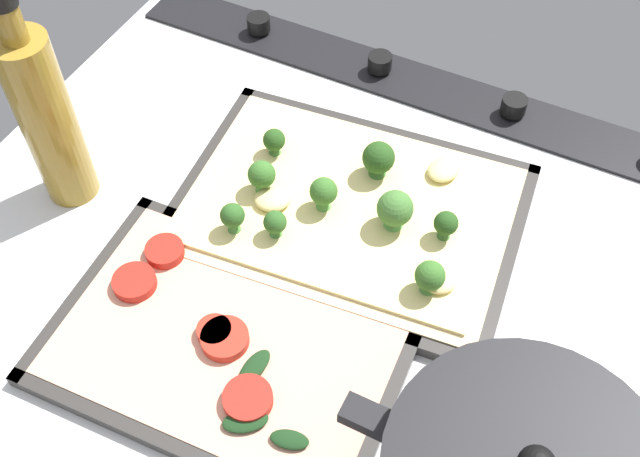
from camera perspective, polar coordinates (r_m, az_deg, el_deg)
name	(u,v)px	position (r cm, az deg, el deg)	size (l,w,h in cm)	color
ground_plane	(334,290)	(72.84, 1.03, -4.64)	(80.42, 64.37, 3.00)	silver
stove_control_panel	(444,91)	(89.13, 9.26, 10.14)	(77.21, 7.00, 2.60)	black
baking_tray_front	(348,214)	(75.92, 2.08, 1.08)	(35.87, 27.99, 1.30)	#33302D
broccoli_pizza	(349,207)	(74.78, 2.16, 1.62)	(33.25, 25.37, 5.61)	beige
baking_tray_back	(229,344)	(68.17, -6.81, -8.57)	(31.91, 23.32, 1.30)	#33302D
veggie_pizza_back	(225,339)	(67.61, -7.11, -8.25)	(29.39, 20.79, 1.90)	#E0A588
oil_bottle	(47,117)	(75.50, -19.80, 7.86)	(5.19, 5.19, 24.05)	olive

